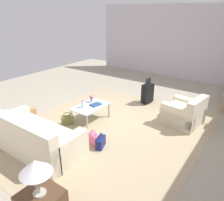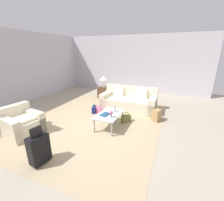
% 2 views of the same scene
% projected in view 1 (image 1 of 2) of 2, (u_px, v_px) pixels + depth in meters
% --- Properties ---
extents(ground_plane, '(12.00, 12.00, 0.00)m').
position_uv_depth(ground_plane, '(114.00, 120.00, 6.08)').
color(ground_plane, '#A89E89').
extents(wall_left, '(0.12, 8.00, 3.10)m').
position_uv_depth(wall_left, '(182.00, 43.00, 9.31)').
color(wall_left, silver).
rests_on(wall_left, ground).
extents(area_rug, '(5.20, 4.40, 0.01)m').
position_uv_depth(area_rug, '(107.00, 131.00, 5.52)').
color(area_rug, tan).
rests_on(area_rug, ground).
extents(couch, '(0.98, 2.16, 0.87)m').
position_uv_depth(couch, '(32.00, 139.00, 4.63)').
color(couch, beige).
rests_on(couch, ground).
extents(armchair, '(1.00, 1.01, 0.80)m').
position_uv_depth(armchair, '(185.00, 114.00, 5.76)').
color(armchair, beige).
rests_on(armchair, ground).
extents(coffee_table, '(1.02, 0.64, 0.45)m').
position_uv_depth(coffee_table, '(91.00, 108.00, 5.90)').
color(coffee_table, silver).
rests_on(coffee_table, ground).
extents(water_bottle, '(0.06, 0.06, 0.20)m').
position_uv_depth(water_bottle, '(83.00, 104.00, 5.75)').
color(water_bottle, silver).
rests_on(water_bottle, coffee_table).
extents(coffee_table_book, '(0.33, 0.25, 0.03)m').
position_uv_depth(coffee_table_book, '(96.00, 104.00, 5.92)').
color(coffee_table_book, navy).
rests_on(coffee_table_book, coffee_table).
extents(flower_vase, '(0.11, 0.11, 0.21)m').
position_uv_depth(flower_vase, '(91.00, 98.00, 6.08)').
color(flower_vase, '#B2B7BC').
rests_on(flower_vase, coffee_table).
extents(table_lamp, '(0.43, 0.43, 0.54)m').
position_uv_depth(table_lamp, '(35.00, 168.00, 2.76)').
color(table_lamp, '#ADA899').
rests_on(table_lamp, side_table).
extents(suitcase_black, '(0.43, 0.29, 0.85)m').
position_uv_depth(suitcase_black, '(148.00, 93.00, 7.05)').
color(suitcase_black, black).
rests_on(suitcase_black, ground).
extents(handbag_pink, '(0.22, 0.35, 0.36)m').
position_uv_depth(handbag_pink, '(94.00, 139.00, 4.95)').
color(handbag_pink, pink).
rests_on(handbag_pink, ground).
extents(handbag_olive, '(0.34, 0.30, 0.36)m').
position_uv_depth(handbag_olive, '(67.00, 120.00, 5.80)').
color(handbag_olive, olive).
rests_on(handbag_olive, ground).
extents(handbag_navy, '(0.35, 0.24, 0.36)m').
position_uv_depth(handbag_navy, '(101.00, 142.00, 4.83)').
color(handbag_navy, navy).
rests_on(handbag_navy, ground).
extents(backpack_tan, '(0.35, 0.33, 0.40)m').
position_uv_depth(backpack_tan, '(31.00, 115.00, 5.91)').
color(backpack_tan, tan).
rests_on(backpack_tan, ground).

